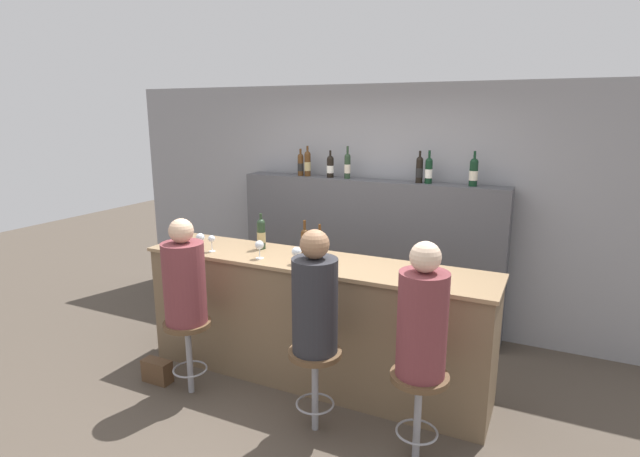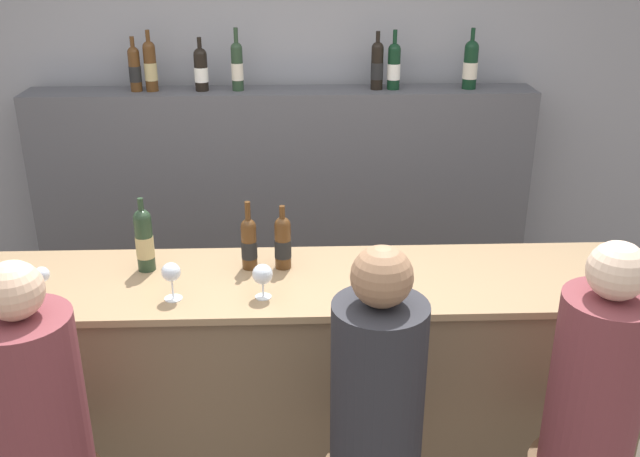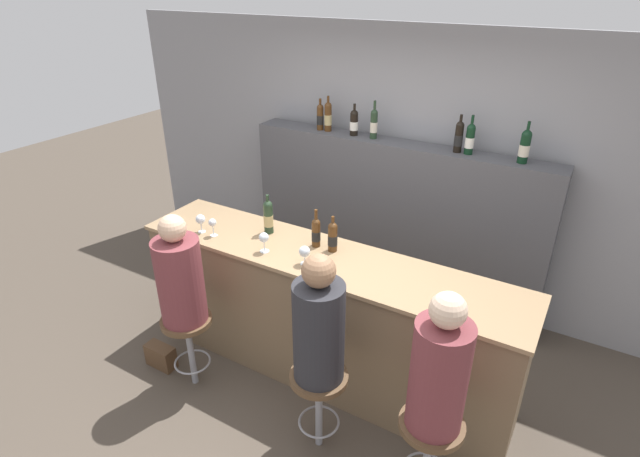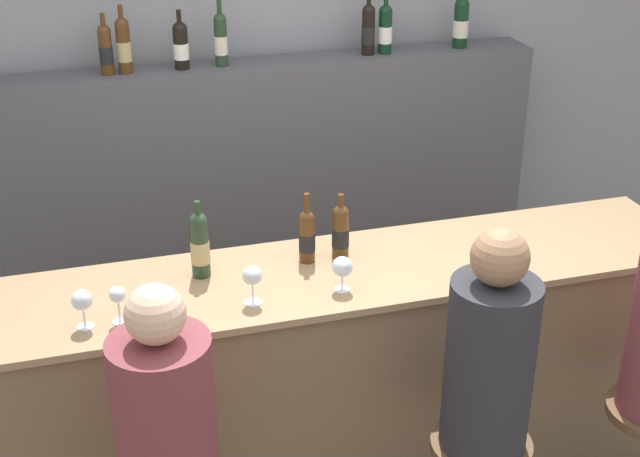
# 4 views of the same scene
# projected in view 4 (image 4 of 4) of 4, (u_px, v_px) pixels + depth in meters

# --- Properties ---
(wall_back) EXTENTS (6.40, 0.05, 2.60)m
(wall_back) POSITION_uv_depth(u_px,v_px,m) (260.00, 108.00, 4.89)
(wall_back) COLOR gray
(wall_back) RESTS_ON ground_plane
(bar_counter) EXTENTS (3.06, 0.64, 1.10)m
(bar_counter) POSITION_uv_depth(u_px,v_px,m) (344.00, 379.00, 3.88)
(bar_counter) COLOR brown
(bar_counter) RESTS_ON ground_plane
(back_bar_cabinet) EXTENTS (2.87, 0.28, 1.62)m
(back_bar_cabinet) POSITION_uv_depth(u_px,v_px,m) (272.00, 206.00, 4.91)
(back_bar_cabinet) COLOR #4C4C51
(back_bar_cabinet) RESTS_ON ground_plane
(wine_bottle_counter_0) EXTENTS (0.08, 0.08, 0.33)m
(wine_bottle_counter_0) POSITION_uv_depth(u_px,v_px,m) (200.00, 244.00, 3.54)
(wine_bottle_counter_0) COLOR #233823
(wine_bottle_counter_0) RESTS_ON bar_counter
(wine_bottle_counter_1) EXTENTS (0.07, 0.07, 0.31)m
(wine_bottle_counter_1) POSITION_uv_depth(u_px,v_px,m) (307.00, 235.00, 3.66)
(wine_bottle_counter_1) COLOR #4C2D14
(wine_bottle_counter_1) RESTS_ON bar_counter
(wine_bottle_counter_2) EXTENTS (0.07, 0.07, 0.28)m
(wine_bottle_counter_2) POSITION_uv_depth(u_px,v_px,m) (340.00, 231.00, 3.69)
(wine_bottle_counter_2) COLOR #4C2D14
(wine_bottle_counter_2) RESTS_ON bar_counter
(wine_bottle_backbar_0) EXTENTS (0.07, 0.07, 0.30)m
(wine_bottle_backbar_0) POSITION_uv_depth(u_px,v_px,m) (106.00, 49.00, 4.30)
(wine_bottle_backbar_0) COLOR #4C2D14
(wine_bottle_backbar_0) RESTS_ON back_bar_cabinet
(wine_bottle_backbar_1) EXTENTS (0.07, 0.07, 0.33)m
(wine_bottle_backbar_1) POSITION_uv_depth(u_px,v_px,m) (124.00, 45.00, 4.31)
(wine_bottle_backbar_1) COLOR #4C2D14
(wine_bottle_backbar_1) RESTS_ON back_bar_cabinet
(wine_bottle_backbar_2) EXTENTS (0.08, 0.08, 0.29)m
(wine_bottle_backbar_2) POSITION_uv_depth(u_px,v_px,m) (181.00, 45.00, 4.39)
(wine_bottle_backbar_2) COLOR black
(wine_bottle_backbar_2) RESTS_ON back_bar_cabinet
(wine_bottle_backbar_3) EXTENTS (0.07, 0.07, 0.34)m
(wine_bottle_backbar_3) POSITION_uv_depth(u_px,v_px,m) (221.00, 39.00, 4.43)
(wine_bottle_backbar_3) COLOR #233823
(wine_bottle_backbar_3) RESTS_ON back_bar_cabinet
(wine_bottle_backbar_4) EXTENTS (0.07, 0.07, 0.32)m
(wine_bottle_backbar_4) POSITION_uv_depth(u_px,v_px,m) (368.00, 29.00, 4.63)
(wine_bottle_backbar_4) COLOR black
(wine_bottle_backbar_4) RESTS_ON back_bar_cabinet
(wine_bottle_backbar_5) EXTENTS (0.07, 0.07, 0.33)m
(wine_bottle_backbar_5) POSITION_uv_depth(u_px,v_px,m) (385.00, 28.00, 4.66)
(wine_bottle_backbar_5) COLOR black
(wine_bottle_backbar_5) RESTS_ON back_bar_cabinet
(wine_bottle_backbar_6) EXTENTS (0.08, 0.08, 0.33)m
(wine_bottle_backbar_6) POSITION_uv_depth(u_px,v_px,m) (461.00, 22.00, 4.76)
(wine_bottle_backbar_6) COLOR black
(wine_bottle_backbar_6) RESTS_ON back_bar_cabinet
(wine_glass_0) EXTENTS (0.08, 0.08, 0.15)m
(wine_glass_0) POSITION_uv_depth(u_px,v_px,m) (82.00, 301.00, 3.20)
(wine_glass_0) COLOR silver
(wine_glass_0) RESTS_ON bar_counter
(wine_glass_1) EXTENTS (0.06, 0.06, 0.15)m
(wine_glass_1) POSITION_uv_depth(u_px,v_px,m) (117.00, 296.00, 3.23)
(wine_glass_1) COLOR silver
(wine_glass_1) RESTS_ON bar_counter
(wine_glass_2) EXTENTS (0.08, 0.08, 0.16)m
(wine_glass_2) POSITION_uv_depth(u_px,v_px,m) (252.00, 277.00, 3.35)
(wine_glass_2) COLOR silver
(wine_glass_2) RESTS_ON bar_counter
(wine_glass_3) EXTENTS (0.08, 0.08, 0.14)m
(wine_glass_3) POSITION_uv_depth(u_px,v_px,m) (342.00, 267.00, 3.45)
(wine_glass_3) COLOR silver
(wine_glass_3) RESTS_ON bar_counter
(guest_seated_left) EXTENTS (0.34, 0.34, 0.86)m
(guest_seated_left) POSITION_uv_depth(u_px,v_px,m) (165.00, 417.00, 2.92)
(guest_seated_left) COLOR brown
(guest_seated_left) RESTS_ON bar_stool_left
(guest_seated_middle) EXTENTS (0.33, 0.33, 0.89)m
(guest_seated_middle) POSITION_uv_depth(u_px,v_px,m) (490.00, 355.00, 3.20)
(guest_seated_middle) COLOR #28282D
(guest_seated_middle) RESTS_ON bar_stool_middle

